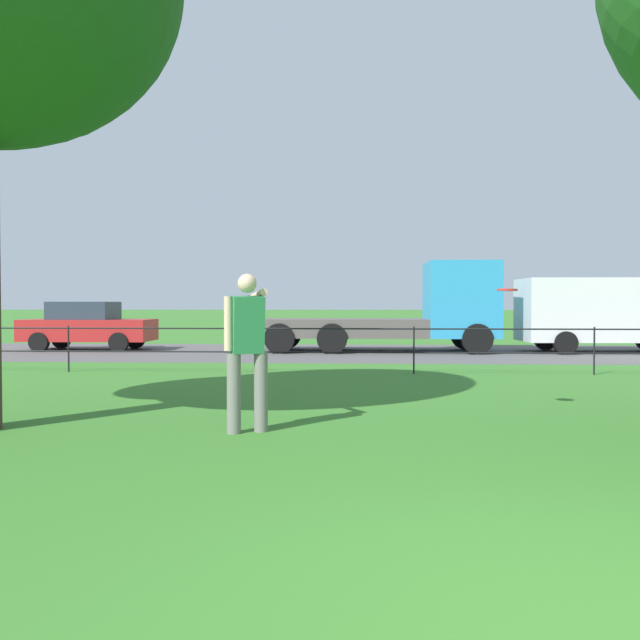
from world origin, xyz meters
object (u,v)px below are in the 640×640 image
object	(u,v)px
person_thrower	(247,347)
panel_van_center	(606,311)
frisbee	(507,290)
car_red_far_left	(88,326)
flatbed_truck_far_right	(412,312)

from	to	relation	value
person_thrower	panel_van_center	xyz separation A→B (m)	(8.82, 12.91, 0.28)
frisbee	person_thrower	bearing A→B (deg)	-156.55
person_thrower	frisbee	distance (m)	3.63
frisbee	car_red_far_left	world-z (taller)	frisbee
car_red_far_left	flatbed_truck_far_right	bearing A→B (deg)	-0.43
frisbee	car_red_far_left	xyz separation A→B (m)	(-10.55, 11.59, -0.89)
flatbed_truck_far_right	person_thrower	bearing A→B (deg)	-103.03
person_thrower	car_red_far_left	size ratio (longest dim) A/B	0.45
person_thrower	car_red_far_left	world-z (taller)	person_thrower
panel_van_center	car_red_far_left	bearing A→B (deg)	179.64
frisbee	flatbed_truck_far_right	size ratio (longest dim) A/B	0.05
person_thrower	flatbed_truck_far_right	xyz separation A→B (m)	(2.99, 12.93, 0.23)
person_thrower	frisbee	world-z (taller)	person_thrower
person_thrower	flatbed_truck_far_right	size ratio (longest dim) A/B	0.25
person_thrower	frisbee	size ratio (longest dim) A/B	5.41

